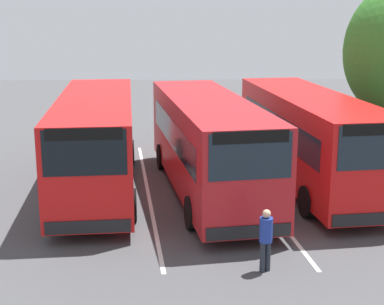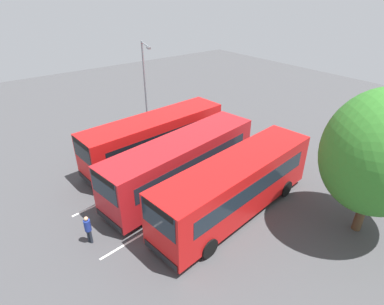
{
  "view_description": "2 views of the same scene",
  "coord_description": "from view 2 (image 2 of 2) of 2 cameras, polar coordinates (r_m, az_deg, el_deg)",
  "views": [
    {
      "loc": [
        19.63,
        -0.95,
        6.23
      ],
      "look_at": [
        -0.3,
        -0.33,
        1.32
      ],
      "focal_mm": 54.76,
      "sensor_mm": 36.0,
      "label": 1
    },
    {
      "loc": [
        9.37,
        13.12,
        11.14
      ],
      "look_at": [
        -1.46,
        -0.92,
        1.44
      ],
      "focal_mm": 28.7,
      "sensor_mm": 36.0,
      "label": 2
    }
  ],
  "objects": [
    {
      "name": "ground_plane",
      "position": [
        19.59,
        -1.76,
        -5.97
      ],
      "size": [
        66.55,
        66.55,
        0.0
      ],
      "primitive_type": "plane",
      "color": "#424244"
    },
    {
      "name": "lane_stripe_inner_left",
      "position": [
        18.38,
        1.77,
        -8.62
      ],
      "size": [
        13.24,
        1.46,
        0.01
      ],
      "primitive_type": "cube",
      "rotation": [
        0.0,
        0.0,
        0.1
      ],
      "color": "silver",
      "rests_on": "ground"
    },
    {
      "name": "bus_far_left",
      "position": [
        21.53,
        -6.84,
        2.78
      ],
      "size": [
        10.7,
        3.27,
        3.28
      ],
      "rotation": [
        0.0,
        0.0,
        0.08
      ],
      "color": "red",
      "rests_on": "ground"
    },
    {
      "name": "street_lamp",
      "position": [
        25.54,
        -8.65,
        12.8
      ],
      "size": [
        0.85,
        2.37,
        7.42
      ],
      "rotation": [
        0.0,
        0.0,
        1.28
      ],
      "color": "gray",
      "rests_on": "ground"
    },
    {
      "name": "depot_tree",
      "position": [
        16.23,
        31.71,
        -0.06
      ],
      "size": [
        5.68,
        5.11,
        7.49
      ],
      "color": "#4C3823",
      "rests_on": "ground"
    },
    {
      "name": "bus_center_left",
      "position": [
        18.4,
        -1.93,
        -1.81
      ],
      "size": [
        10.79,
        4.02,
        3.28
      ],
      "rotation": [
        0.0,
        0.0,
        0.15
      ],
      "color": "#AD191E",
      "rests_on": "ground"
    },
    {
      "name": "bus_center_right",
      "position": [
        16.55,
        8.13,
        -5.98
      ],
      "size": [
        10.76,
        3.69,
        3.28
      ],
      "rotation": [
        0.0,
        0.0,
        0.12
      ],
      "color": "red",
      "rests_on": "ground"
    },
    {
      "name": "pedestrian",
      "position": [
        15.92,
        -18.79,
        -13.08
      ],
      "size": [
        0.43,
        0.43,
        1.59
      ],
      "rotation": [
        0.0,
        0.0,
        3.59
      ],
      "color": "#232833",
      "rests_on": "ground"
    },
    {
      "name": "lane_stripe_outer_left",
      "position": [
        20.91,
        -4.83,
        -3.61
      ],
      "size": [
        13.24,
        1.46,
        0.01
      ],
      "primitive_type": "cube",
      "rotation": [
        0.0,
        0.0,
        0.1
      ],
      "color": "silver",
      "rests_on": "ground"
    }
  ]
}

